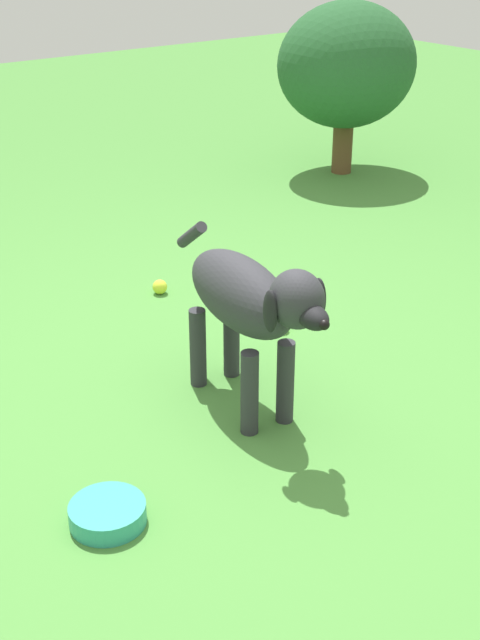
# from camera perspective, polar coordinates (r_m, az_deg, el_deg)

# --- Properties ---
(ground) EXTENTS (14.00, 14.00, 0.00)m
(ground) POSITION_cam_1_polar(r_m,az_deg,el_deg) (2.98, -2.42, -5.70)
(ground) COLOR #478438
(dog) EXTENTS (0.28, 0.92, 0.62)m
(dog) POSITION_cam_1_polar(r_m,az_deg,el_deg) (2.76, 0.57, 1.26)
(dog) COLOR #2D2D33
(dog) RESTS_ON ground
(tennis_ball_0) EXTENTS (0.07, 0.07, 0.07)m
(tennis_ball_0) POSITION_cam_1_polar(r_m,az_deg,el_deg) (3.45, 2.75, -0.25)
(tennis_ball_0) COLOR yellow
(tennis_ball_0) RESTS_ON ground
(tennis_ball_1) EXTENTS (0.07, 0.07, 0.07)m
(tennis_ball_1) POSITION_cam_1_polar(r_m,az_deg,el_deg) (3.80, -5.43, 2.24)
(tennis_ball_1) COLOR #CCDC34
(tennis_ball_1) RESTS_ON ground
(water_bowl) EXTENTS (0.22, 0.22, 0.06)m
(water_bowl) POSITION_cam_1_polar(r_m,az_deg,el_deg) (2.48, -8.92, -12.78)
(water_bowl) COLOR teal
(water_bowl) RESTS_ON ground
(shrub_near) EXTENTS (0.89, 0.80, 1.06)m
(shrub_near) POSITION_cam_1_polar(r_m,az_deg,el_deg) (5.46, 7.22, 16.65)
(shrub_near) COLOR brown
(shrub_near) RESTS_ON ground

